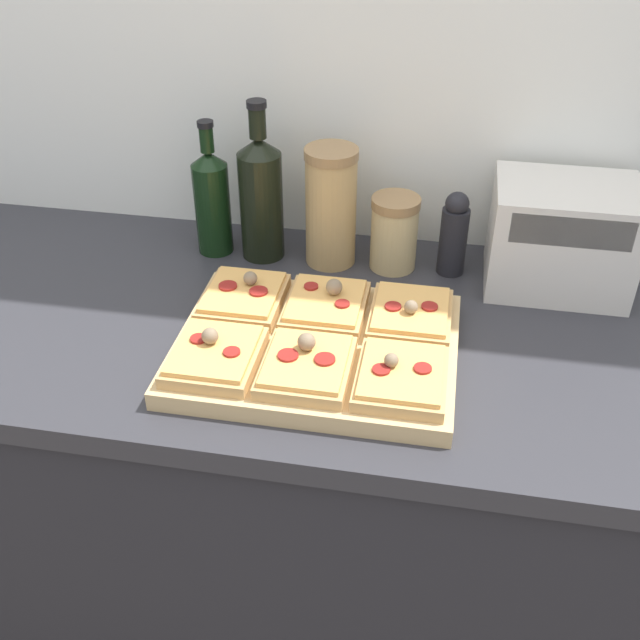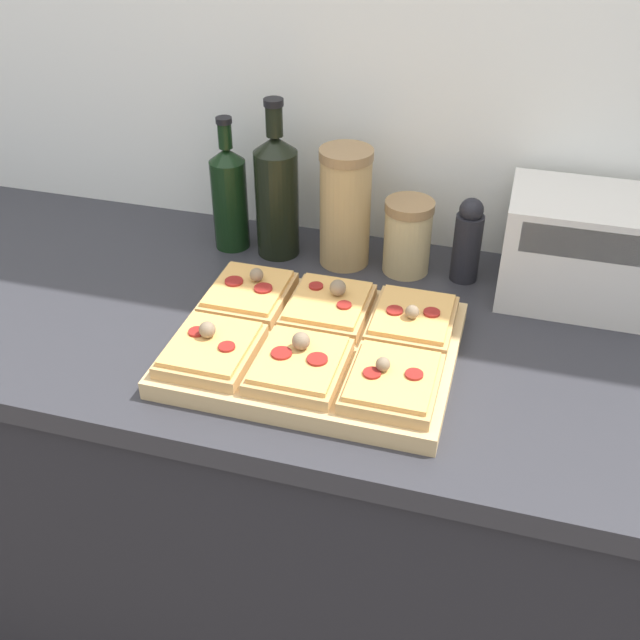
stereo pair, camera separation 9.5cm
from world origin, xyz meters
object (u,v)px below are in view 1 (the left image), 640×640
at_px(pepper_mill, 454,234).
at_px(toaster_oven, 561,237).
at_px(olive_oil_bottle, 212,200).
at_px(grain_jar_short, 394,233).
at_px(cutting_board, 317,349).
at_px(grain_jar_tall, 331,207).
at_px(wine_bottle, 261,196).

height_order(pepper_mill, toaster_oven, toaster_oven).
xyz_separation_m(olive_oil_bottle, grain_jar_short, (0.35, 0.00, -0.04)).
relative_size(grain_jar_short, toaster_oven, 0.52).
bearing_deg(cutting_board, grain_jar_tall, 95.58).
distance_m(pepper_mill, toaster_oven, 0.19).
distance_m(cutting_board, pepper_mill, 0.37).
distance_m(grain_jar_tall, toaster_oven, 0.42).
xyz_separation_m(wine_bottle, grain_jar_short, (0.25, 0.00, -0.05)).
bearing_deg(olive_oil_bottle, grain_jar_tall, -0.00).
xyz_separation_m(grain_jar_tall, pepper_mill, (0.23, 0.00, -0.04)).
distance_m(grain_jar_short, toaster_oven, 0.30).
relative_size(wine_bottle, grain_jar_short, 2.15).
xyz_separation_m(wine_bottle, grain_jar_tall, (0.13, 0.00, -0.01)).
bearing_deg(toaster_oven, olive_oil_bottle, 179.39).
relative_size(grain_jar_tall, grain_jar_short, 1.60).
height_order(wine_bottle, toaster_oven, wine_bottle).
height_order(wine_bottle, grain_jar_tall, wine_bottle).
bearing_deg(grain_jar_short, cutting_board, -106.51).
distance_m(cutting_board, toaster_oven, 0.50).
distance_m(wine_bottle, grain_jar_short, 0.26).
xyz_separation_m(olive_oil_bottle, pepper_mill, (0.46, 0.00, -0.03)).
height_order(olive_oil_bottle, toaster_oven, olive_oil_bottle).
relative_size(cutting_board, pepper_mill, 2.72).
distance_m(cutting_board, wine_bottle, 0.36).
bearing_deg(wine_bottle, pepper_mill, 0.00).
bearing_deg(cutting_board, grain_jar_short, 73.49).
bearing_deg(wine_bottle, grain_jar_short, 0.00).
xyz_separation_m(cutting_board, olive_oil_bottle, (-0.26, 0.31, 0.09)).
bearing_deg(olive_oil_bottle, grain_jar_short, 0.00).
bearing_deg(cutting_board, pepper_mill, 56.74).
bearing_deg(toaster_oven, wine_bottle, 179.28).
bearing_deg(pepper_mill, cutting_board, -123.26).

